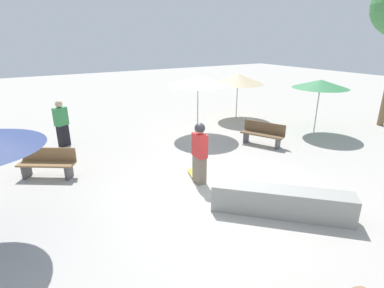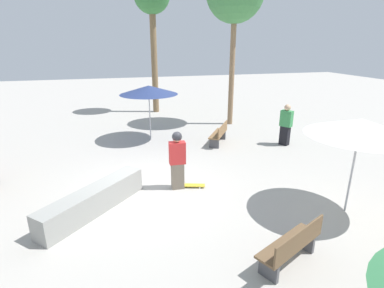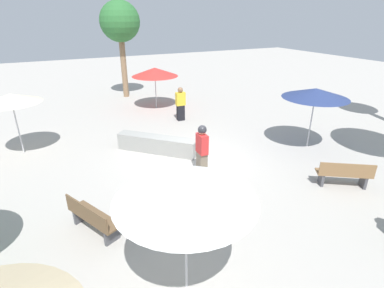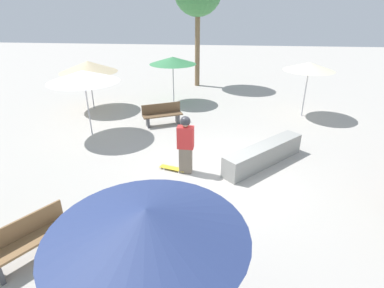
# 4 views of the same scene
# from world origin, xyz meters

# --- Properties ---
(ground_plane) EXTENTS (60.00, 60.00, 0.00)m
(ground_plane) POSITION_xyz_m (0.00, 0.00, 0.00)
(ground_plane) COLOR #ADA8A0
(skater_main) EXTENTS (0.47, 0.29, 1.73)m
(skater_main) POSITION_xyz_m (0.91, -0.08, 0.93)
(skater_main) COLOR #726656
(skater_main) RESTS_ON ground_plane
(skateboard) EXTENTS (0.82, 0.42, 0.07)m
(skateboard) POSITION_xyz_m (1.31, -0.14, 0.06)
(skateboard) COLOR gold
(skateboard) RESTS_ON ground_plane
(concrete_ledge) EXTENTS (2.59, 2.60, 0.64)m
(concrete_ledge) POSITION_xyz_m (-1.41, -0.80, 0.32)
(concrete_ledge) COLOR gray
(concrete_ledge) RESTS_ON ground_plane
(bench_near) EXTENTS (1.63, 1.09, 0.85)m
(bench_near) POSITION_xyz_m (2.31, -3.80, 0.43)
(bench_near) COLOR #47474C
(bench_near) RESTS_ON ground_plane
(bench_far) EXTENTS (1.25, 1.58, 0.85)m
(bench_far) POSITION_xyz_m (3.50, 3.48, 0.43)
(bench_far) COLOR #47474C
(bench_far) RESTS_ON ground_plane
(shade_umbrella_white) EXTENTS (2.50, 2.50, 2.43)m
(shade_umbrella_white) POSITION_xyz_m (4.75, -2.45, 2.22)
(shade_umbrella_white) COLOR #B7B7BC
(shade_umbrella_white) RESTS_ON ground_plane
(shade_umbrella_navy) EXTENTS (2.47, 2.47, 2.38)m
(shade_umbrella_navy) POSITION_xyz_m (0.77, 4.81, 2.19)
(shade_umbrella_navy) COLOR #B7B7BC
(shade_umbrella_navy) RESTS_ON ground_plane
(palm_tree_right) EXTENTS (2.02, 2.02, 7.59)m
(palm_tree_right) POSITION_xyz_m (1.86, 10.37, 6.27)
(palm_tree_right) COLOR brown
(palm_tree_right) RESTS_ON ground_plane
(bystander_watching) EXTENTS (0.46, 0.54, 1.72)m
(bystander_watching) POSITION_xyz_m (6.09, 2.63, 0.86)
(bystander_watching) COLOR black
(bystander_watching) RESTS_ON ground_plane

